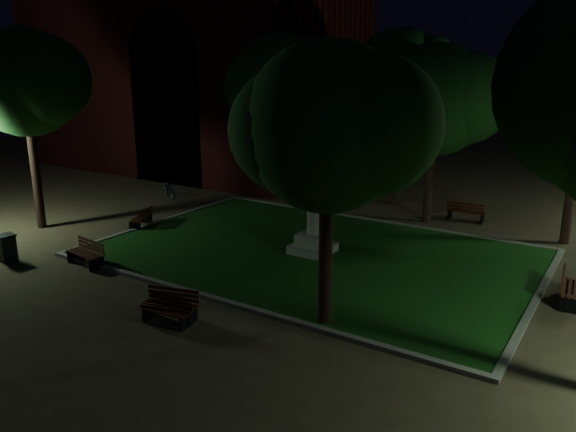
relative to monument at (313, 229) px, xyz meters
name	(u,v)px	position (x,y,z in m)	size (l,w,h in m)	color
ground	(283,271)	(0.00, -2.00, -0.96)	(80.00, 80.00, 0.00)	#4D402C
lawn	(313,253)	(0.00, 0.00, -0.92)	(15.00, 10.00, 0.08)	#164A14
lawn_kerb	(313,253)	(0.00, 0.00, -0.90)	(15.40, 10.40, 0.12)	slate
monument	(313,229)	(0.00, 0.00, 0.00)	(1.40, 1.40, 3.20)	#A5A299
building_main	(194,51)	(-15.86, 11.79, 6.42)	(20.00, 12.00, 15.00)	#441111
tree_west	(26,82)	(-11.23, -3.24, 5.00)	(5.26, 4.29, 8.11)	black
tree_north_wl	(283,85)	(-5.27, 6.10, 4.72)	(5.84, 4.77, 8.07)	black
tree_north_er	(437,100)	(2.16, 6.30, 4.25)	(5.70, 4.65, 7.54)	black
tree_se	(331,128)	(3.16, -4.64, 4.27)	(5.20, 4.24, 7.35)	black
tree_far_north	(401,78)	(-0.39, 8.68, 5.04)	(5.61, 4.58, 8.29)	black
lamppost_nw	(189,126)	(-12.37, 7.21, 2.26)	(1.18, 0.28, 4.63)	black
bench_near_left	(168,311)	(-0.46, -6.87, -0.61)	(1.41, 0.64, 0.75)	black
bench_near_right	(171,306)	(-0.58, -6.66, -0.56)	(1.62, 0.92, 0.84)	black
bench_west_near	(86,254)	(-5.97, -5.15, -0.55)	(1.62, 0.74, 0.86)	black
bench_left_side	(142,219)	(-7.77, -0.93, -0.59)	(1.04, 1.51, 0.78)	black
bench_right_side	(570,289)	(8.39, 0.34, -0.52)	(0.71, 1.71, 0.92)	black
bench_far_side	(466,212)	(3.46, 7.31, -0.54)	(1.61, 0.60, 0.88)	black
trash_bin	(7,248)	(-8.67, -6.37, -0.47)	(0.63, 0.63, 0.96)	black
bicycle	(169,189)	(-10.59, 3.60, -0.54)	(0.55, 1.57, 0.83)	black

